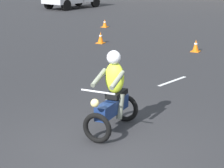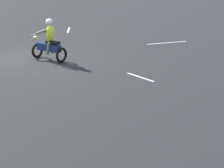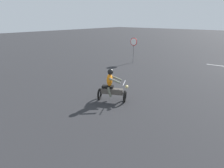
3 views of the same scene
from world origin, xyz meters
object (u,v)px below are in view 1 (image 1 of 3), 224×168
Objects in this scene: traffic_cone_near_left at (101,38)px; traffic_cone_near_right at (196,46)px; traffic_cone_mid_left at (105,24)px; motorcycle_rider_foreground at (113,97)px.

traffic_cone_near_left is 4.07m from traffic_cone_near_right.
traffic_cone_near_right is at bearing 1.41° from traffic_cone_near_left.
traffic_cone_mid_left is at bearing 146.55° from traffic_cone_near_right.
traffic_cone_near_left reaches higher than traffic_cone_mid_left.
motorcycle_rider_foreground reaches higher than traffic_cone_near_left.
traffic_cone_mid_left is (-6.06, 4.00, -0.03)m from traffic_cone_near_right.
motorcycle_rider_foreground is 3.58× the size of traffic_cone_near_right.
motorcycle_rider_foreground is 9.79m from traffic_cone_near_left.
traffic_cone_near_left is at bearing -178.59° from traffic_cone_near_right.
traffic_cone_mid_left is at bearing 115.92° from traffic_cone_near_left.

